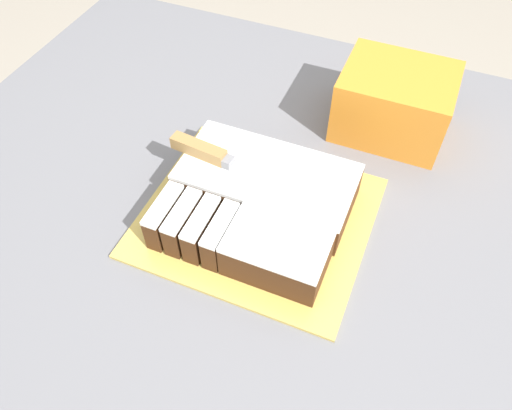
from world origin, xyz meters
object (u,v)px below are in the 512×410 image
at_px(cake_board, 256,219).
at_px(storage_box, 394,102).
at_px(cake, 259,204).
at_px(knife, 212,155).

distance_m(cake_board, storage_box, 0.34).
distance_m(cake, knife, 0.11).
bearing_deg(cake_board, knife, 157.88).
xyz_separation_m(knife, storage_box, (0.24, 0.27, -0.02)).
bearing_deg(knife, cake, -13.30).
xyz_separation_m(cake_board, cake, (0.00, 0.00, 0.04)).
xyz_separation_m(cake, storage_box, (0.14, 0.30, 0.02)).
relative_size(cake, storage_box, 1.42).
bearing_deg(cake_board, cake, 41.10).
height_order(cake, knife, knife).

